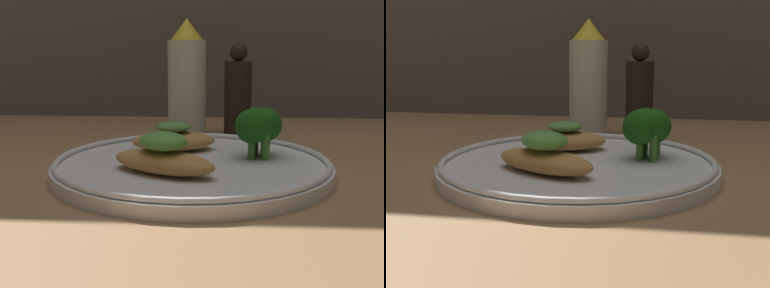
% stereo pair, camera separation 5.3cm
% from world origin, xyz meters
% --- Properties ---
extents(ground_plane, '(1.80, 1.80, 0.01)m').
position_xyz_m(ground_plane, '(0.00, 0.00, -0.01)').
color(ground_plane, '#936D47').
extents(plate, '(0.31, 0.31, 0.02)m').
position_xyz_m(plate, '(0.00, 0.00, 0.01)').
color(plate, white).
rests_on(plate, ground_plane).
extents(grilled_meat_front, '(0.12, 0.09, 0.04)m').
position_xyz_m(grilled_meat_front, '(-0.03, -0.05, 0.03)').
color(grilled_meat_front, '#BC7F42').
rests_on(grilled_meat_front, plate).
extents(grilled_meat_middle, '(0.11, 0.07, 0.04)m').
position_xyz_m(grilled_meat_middle, '(-0.03, 0.06, 0.03)').
color(grilled_meat_middle, '#BC7F42').
rests_on(grilled_meat_middle, plate).
extents(broccoli_bunch, '(0.05, 0.06, 0.06)m').
position_xyz_m(broccoli_bunch, '(0.07, 0.03, 0.05)').
color(broccoli_bunch, '#4C8E38').
rests_on(broccoli_bunch, plate).
extents(sauce_bottle, '(0.06, 0.06, 0.18)m').
position_xyz_m(sauce_bottle, '(-0.02, 0.24, 0.09)').
color(sauce_bottle, silver).
rests_on(sauce_bottle, ground_plane).
extents(pepper_grinder, '(0.04, 0.04, 0.14)m').
position_xyz_m(pepper_grinder, '(0.06, 0.24, 0.06)').
color(pepper_grinder, black).
rests_on(pepper_grinder, ground_plane).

